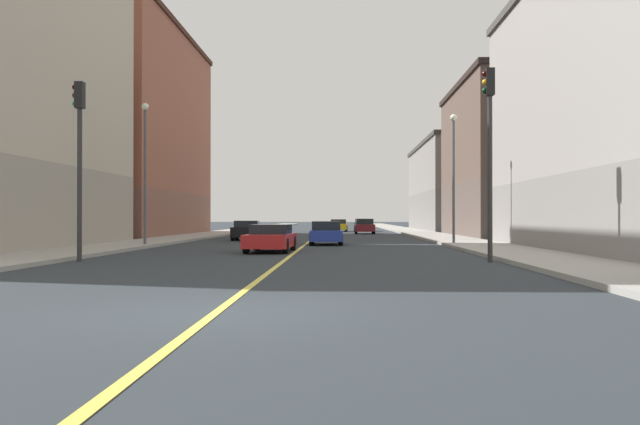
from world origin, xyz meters
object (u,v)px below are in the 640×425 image
at_px(traffic_light_right_near, 79,145).
at_px(car_red, 271,238).
at_px(street_lamp_right_near, 145,159).
at_px(car_blue, 326,233).
at_px(traffic_light_left_near, 489,138).
at_px(car_maroon, 365,226).
at_px(car_black, 247,231).
at_px(building_left_mid, 532,160).
at_px(car_yellow, 339,226).
at_px(street_lamp_left_near, 454,164).
at_px(car_teal, 362,225).
at_px(building_left_far, 470,187).
at_px(building_right_midblock, 115,133).

bearing_deg(traffic_light_right_near, car_red, 47.58).
bearing_deg(street_lamp_right_near, car_blue, 19.41).
bearing_deg(street_lamp_right_near, traffic_light_left_near, -36.33).
relative_size(traffic_light_left_near, car_maroon, 1.61).
distance_m(car_black, car_blue, 8.74).
relative_size(car_black, car_red, 0.90).
bearing_deg(car_red, car_black, 102.03).
bearing_deg(car_blue, car_red, -106.13).
xyz_separation_m(building_left_mid, car_yellow, (-14.63, 18.94, -5.19)).
bearing_deg(street_lamp_left_near, car_red, -143.31).
relative_size(car_yellow, car_teal, 1.04).
relative_size(building_left_far, car_teal, 5.63).
bearing_deg(traffic_light_right_near, car_yellow, 79.64).
bearing_deg(car_black, street_lamp_left_near, -33.12).
xyz_separation_m(traffic_light_left_near, car_teal, (-2.69, 48.35, -3.48)).
distance_m(traffic_light_right_near, car_maroon, 39.91).
bearing_deg(building_right_midblock, street_lamp_right_near, -67.25).
bearing_deg(car_teal, building_left_far, 18.64).
height_order(street_lamp_right_near, car_yellow, street_lamp_right_near).
xyz_separation_m(building_left_mid, building_right_midblock, (-32.64, 2.72, 2.53)).
bearing_deg(car_blue, building_left_mid, 42.93).
relative_size(traffic_light_left_near, street_lamp_left_near, 0.95).
distance_m(building_left_mid, building_right_midblock, 32.85).
relative_size(building_right_midblock, traffic_light_right_near, 3.72).
height_order(street_lamp_right_near, car_maroon, street_lamp_right_near).
xyz_separation_m(street_lamp_right_near, car_black, (3.72, 10.12, -3.83)).
distance_m(car_black, car_teal, 28.59).
height_order(building_left_far, car_blue, building_left_far).
bearing_deg(car_red, car_yellow, 86.11).
bearing_deg(street_lamp_right_near, car_maroon, 66.25).
distance_m(traffic_light_right_near, car_teal, 49.73).
height_order(street_lamp_left_near, car_maroon, street_lamp_left_near).
relative_size(street_lamp_left_near, car_teal, 1.55).
xyz_separation_m(building_left_far, car_teal, (-12.11, -4.08, -4.18)).
xyz_separation_m(car_yellow, car_blue, (-0.55, -33.06, -0.00)).
relative_size(building_left_mid, traffic_light_right_near, 2.75).
height_order(car_yellow, car_maroon, car_maroon).
relative_size(car_teal, car_maroon, 1.10).
height_order(building_left_far, car_red, building_left_far).
bearing_deg(car_yellow, building_left_mid, -52.32).
bearing_deg(car_black, traffic_light_left_near, -62.16).
relative_size(car_yellow, car_blue, 1.11).
bearing_deg(car_maroon, street_lamp_right_near, -113.75).
bearing_deg(traffic_light_right_near, traffic_light_left_near, 0.00).
distance_m(street_lamp_left_near, street_lamp_right_near, 16.00).
xyz_separation_m(traffic_light_left_near, car_yellow, (-5.22, 47.16, -3.53)).
xyz_separation_m(traffic_light_left_near, traffic_light_right_near, (-13.84, 0.00, -0.21)).
height_order(building_left_mid, car_yellow, building_left_mid).
xyz_separation_m(building_left_far, street_lamp_left_near, (-8.40, -39.32, -0.55)).
bearing_deg(car_red, car_teal, 82.80).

